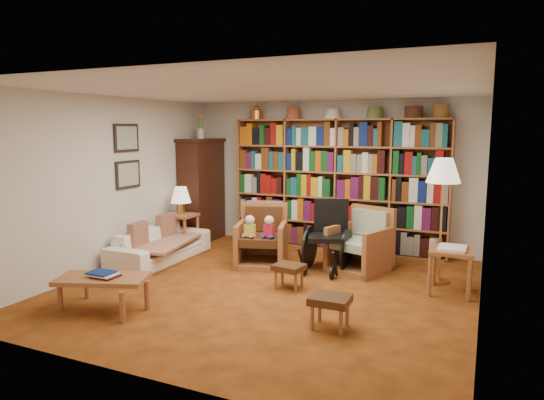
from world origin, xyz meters
The scene contains 23 objects.
floor centered at (0.00, 0.00, 0.00)m, with size 5.00×5.00×0.00m, color #954616.
ceiling centered at (0.00, 0.00, 2.50)m, with size 5.00×5.00×0.00m, color silver.
wall_back centered at (0.00, 2.50, 1.25)m, with size 5.00×5.00×0.00m, color silver.
wall_front centered at (0.00, -2.50, 1.25)m, with size 5.00×5.00×0.00m, color silver.
wall_left centered at (-2.50, 0.00, 1.25)m, with size 5.00×5.00×0.00m, color silver.
wall_right centered at (2.50, 0.00, 1.25)m, with size 5.00×5.00×0.00m, color silver.
bookshelf centered at (0.20, 2.33, 1.17)m, with size 3.60×0.30×2.42m.
curio_cabinet centered at (-2.25, 2.00, 0.95)m, with size 0.50×0.95×2.40m.
framed_pictures centered at (-2.48, 0.30, 1.62)m, with size 0.03×0.52×0.97m.
sofa centered at (-2.05, 0.47, 0.26)m, with size 0.70×1.80×0.53m, color white.
sofa_throw centered at (-2.00, 0.47, 0.30)m, with size 0.73×1.37×0.04m, color beige.
cushion_left centered at (-2.18, 0.82, 0.45)m, with size 0.12×0.39×0.39m, color maroon.
cushion_right centered at (-2.18, 0.12, 0.45)m, with size 0.12×0.37×0.37m, color maroon.
side_table_lamp centered at (-2.15, 1.19, 0.47)m, with size 0.46×0.46×0.62m.
table_lamp centered at (-2.15, 1.19, 0.93)m, with size 0.34×0.34×0.46m.
armchair_leather centered at (-0.54, 1.01, 0.38)m, with size 0.94×0.95×0.92m.
armchair_sage centered at (0.88, 1.32, 0.35)m, with size 0.98×0.98×0.91m.
wheelchair centered at (0.44, 1.09, 0.47)m, with size 0.64×0.82×1.03m.
floor_lamp centered at (1.98, 1.14, 1.43)m, with size 0.44×0.44×1.66m.
side_table_papers centered at (2.15, 0.74, 0.48)m, with size 0.54×0.54×0.60m.
footstool_a centered at (0.24, 0.09, 0.26)m, with size 0.41×0.37×0.31m.
footstool_b centered at (1.10, -0.90, 0.28)m, with size 0.41×0.35×0.34m.
coffee_table centered at (-1.39, -1.46, 0.34)m, with size 1.10×0.81×0.44m.
Camera 1 is at (2.50, -5.48, 2.03)m, focal length 32.00 mm.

